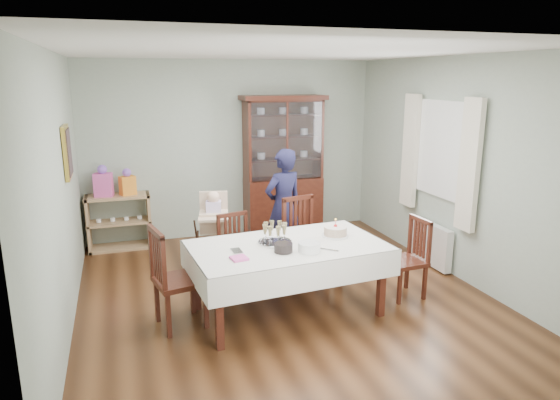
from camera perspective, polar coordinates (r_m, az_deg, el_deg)
name	(u,v)px	position (r m, az deg, el deg)	size (l,w,h in m)	color
floor	(283,295)	(5.85, 0.39, -10.81)	(5.00, 5.00, 0.00)	#593319
room_shell	(269,142)	(5.87, -1.24, 6.64)	(5.00, 5.00, 5.00)	#9EAA99
dining_table	(288,278)	(5.31, 0.87, -8.95)	(2.08, 1.30, 0.76)	#461E11
china_cabinet	(283,164)	(7.81, 0.37, 4.15)	(1.30, 0.48, 2.18)	#461E11
sideboard	(119,222)	(7.60, -17.89, -2.40)	(0.90, 0.38, 0.80)	tan
picture_frame	(67,152)	(5.92, -23.17, 5.05)	(0.04, 0.48, 0.58)	gold
window	(442,149)	(6.68, 18.01, 5.51)	(0.04, 1.02, 1.22)	white
curtain_left	(469,166)	(6.17, 20.84, 3.70)	(0.07, 0.30, 1.55)	silver
curtain_right	(410,151)	(7.17, 14.67, 5.46)	(0.07, 0.30, 1.55)	silver
radiator	(431,243)	(6.92, 16.83, -4.77)	(0.10, 0.80, 0.55)	white
chair_far_left	(239,268)	(5.92, -4.72, -7.76)	(0.47, 0.47, 0.90)	#461E11
chair_far_right	(306,256)	(6.16, 2.95, -6.46)	(0.55, 0.55, 1.02)	#461E11
chair_end_left	(179,297)	(5.18, -11.51, -10.79)	(0.55, 0.55, 1.04)	#461E11
chair_end_right	(405,273)	(5.91, 14.10, -8.14)	(0.43, 0.43, 0.91)	#461E11
woman	(283,207)	(6.59, 0.39, -0.79)	(0.57, 0.37, 1.55)	black
high_chair	(215,241)	(6.40, -7.47, -4.70)	(0.56, 0.56, 1.07)	black
champagne_tray	(275,237)	(5.20, -0.58, -4.25)	(0.36, 0.36, 0.21)	silver
birthday_cake	(335,231)	(5.46, 6.34, -3.59)	(0.29, 0.29, 0.20)	white
plate_stack_dark	(283,248)	(4.95, 0.38, -5.47)	(0.19, 0.19, 0.09)	black
plate_stack_white	(309,247)	(4.97, 3.36, -5.39)	(0.22, 0.22, 0.10)	white
napkin_stack	(239,258)	(4.78, -4.70, -6.65)	(0.15, 0.15, 0.02)	#E353A8
cutlery	(233,251)	(4.99, -5.41, -5.83)	(0.12, 0.17, 0.01)	silver
cake_knife	(325,249)	(5.05, 5.18, -5.60)	(0.29, 0.03, 0.01)	silver
gift_bag_pink	(103,182)	(7.45, -19.55, 1.90)	(0.27, 0.20, 0.45)	#E353A8
gift_bag_orange	(127,183)	(7.45, -17.04, 1.87)	(0.25, 0.21, 0.39)	orange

